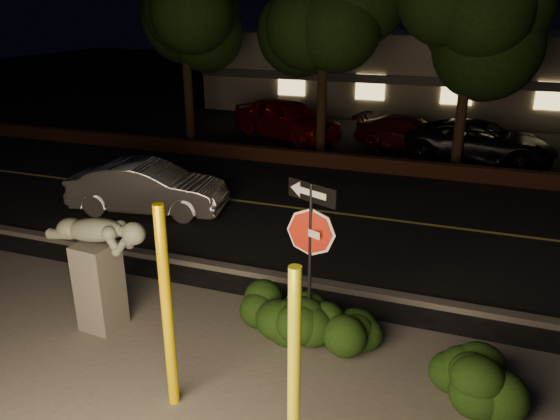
# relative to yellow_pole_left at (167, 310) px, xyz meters

# --- Properties ---
(ground) EXTENTS (90.00, 90.00, 0.00)m
(ground) POSITION_rel_yellow_pole_left_xyz_m (0.54, 11.10, -1.51)
(ground) COLOR black
(ground) RESTS_ON ground
(patio) EXTENTS (14.00, 6.00, 0.02)m
(patio) POSITION_rel_yellow_pole_left_xyz_m (0.54, 0.10, -1.50)
(patio) COLOR #4C4944
(patio) RESTS_ON ground
(road) EXTENTS (80.00, 8.00, 0.01)m
(road) POSITION_rel_yellow_pole_left_xyz_m (0.54, 8.10, -1.50)
(road) COLOR black
(road) RESTS_ON ground
(lane_marking) EXTENTS (80.00, 0.12, 0.00)m
(lane_marking) POSITION_rel_yellow_pole_left_xyz_m (0.54, 8.10, -1.49)
(lane_marking) COLOR #C1B84D
(lane_marking) RESTS_ON road
(curb) EXTENTS (80.00, 0.25, 0.12)m
(curb) POSITION_rel_yellow_pole_left_xyz_m (0.54, 4.00, -1.45)
(curb) COLOR #4C4944
(curb) RESTS_ON ground
(brick_wall) EXTENTS (40.00, 0.35, 0.50)m
(brick_wall) POSITION_rel_yellow_pole_left_xyz_m (0.54, 12.40, -1.26)
(brick_wall) COLOR #4F2819
(brick_wall) RESTS_ON ground
(parking_lot) EXTENTS (40.00, 12.00, 0.01)m
(parking_lot) POSITION_rel_yellow_pole_left_xyz_m (0.54, 18.10, -1.50)
(parking_lot) COLOR black
(parking_lot) RESTS_ON ground
(building) EXTENTS (22.00, 10.20, 4.00)m
(building) POSITION_rel_yellow_pole_left_xyz_m (0.54, 26.09, 0.49)
(building) COLOR #675D52
(building) RESTS_ON ground
(tree_far_a) EXTENTS (4.60, 4.60, 7.43)m
(tree_far_a) POSITION_rel_yellow_pole_left_xyz_m (-7.46, 14.10, 3.83)
(tree_far_a) COLOR black
(tree_far_a) RESTS_ON ground
(yellow_pole_left) EXTENTS (0.15, 0.15, 3.02)m
(yellow_pole_left) POSITION_rel_yellow_pole_left_xyz_m (0.00, 0.00, 0.00)
(yellow_pole_left) COLOR #E1BE00
(yellow_pole_left) RESTS_ON ground
(yellow_pole_right) EXTENTS (0.14, 0.14, 2.87)m
(yellow_pole_right) POSITION_rel_yellow_pole_left_xyz_m (2.04, -0.76, -0.07)
(yellow_pole_right) COLOR yellow
(yellow_pole_right) RESTS_ON ground
(signpost) EXTENTS (0.88, 0.42, 2.80)m
(signpost) POSITION_rel_yellow_pole_left_xyz_m (1.35, 2.09, 0.48)
(signpost) COLOR black
(signpost) RESTS_ON ground
(sculpture) EXTENTS (2.00, 0.70, 2.13)m
(sculpture) POSITION_rel_yellow_pole_left_xyz_m (-2.12, 1.29, -0.19)
(sculpture) COLOR #4C4944
(sculpture) RESTS_ON ground
(hedge_center) EXTENTS (1.90, 1.02, 0.95)m
(hedge_center) POSITION_rel_yellow_pole_left_xyz_m (0.91, 2.15, -1.03)
(hedge_center) COLOR black
(hedge_center) RESTS_ON ground
(hedge_right) EXTENTS (1.78, 1.11, 1.10)m
(hedge_right) POSITION_rel_yellow_pole_left_xyz_m (1.73, 2.08, -0.96)
(hedge_right) COLOR black
(hedge_right) RESTS_ON ground
(hedge_far_right) EXTENTS (1.77, 1.42, 1.07)m
(hedge_far_right) POSITION_rel_yellow_pole_left_xyz_m (4.09, 1.52, -0.98)
(hedge_far_right) COLOR black
(hedge_far_right) RESTS_ON ground
(silver_sedan) EXTENTS (4.38, 2.17, 1.38)m
(silver_sedan) POSITION_rel_yellow_pole_left_xyz_m (-4.57, 6.50, -0.82)
(silver_sedan) COLOR #BBBABF
(silver_sedan) RESTS_ON ground
(parked_car_red) EXTENTS (5.40, 3.95, 1.71)m
(parked_car_red) POSITION_rel_yellow_pole_left_xyz_m (-3.97, 16.01, -0.65)
(parked_car_red) COLOR maroon
(parked_car_red) RESTS_ON ground
(parked_car_darkred) EXTENTS (4.58, 2.54, 1.26)m
(parked_car_darkred) POSITION_rel_yellow_pole_left_xyz_m (1.17, 15.94, -0.88)
(parked_car_darkred) COLOR #3C0C0E
(parked_car_darkred) RESTS_ON ground
(parked_car_dark) EXTENTS (5.40, 2.99, 1.43)m
(parked_car_dark) POSITION_rel_yellow_pole_left_xyz_m (3.76, 15.11, -0.79)
(parked_car_dark) COLOR black
(parked_car_dark) RESTS_ON ground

